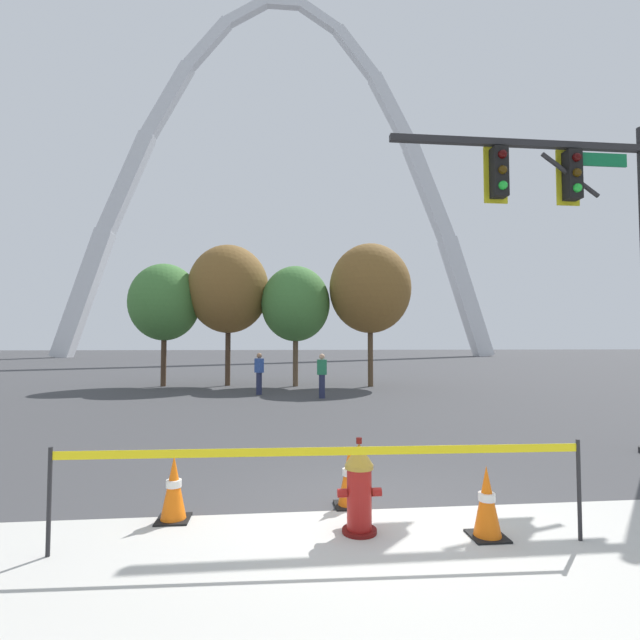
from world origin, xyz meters
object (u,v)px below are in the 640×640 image
pedestrian_walking_left (259,373)px  monument_arch (283,194)px  traffic_cone_mid_sidewalk (174,489)px  traffic_cone_by_hydrant (349,477)px  traffic_signal_gantry (587,229)px  fire_hydrant (359,488)px  traffic_cone_curb_edge (487,502)px  pedestrian_standing_center (322,375)px

pedestrian_walking_left → monument_arch: bearing=88.0°
traffic_cone_mid_sidewalk → pedestrian_walking_left: 12.63m
traffic_cone_by_hydrant → monument_arch: bearing=89.8°
traffic_signal_gantry → fire_hydrant: bearing=-148.2°
traffic_cone_mid_sidewalk → pedestrian_walking_left: pedestrian_walking_left is taller
traffic_cone_mid_sidewalk → traffic_cone_curb_edge: bearing=-13.3°
traffic_cone_curb_edge → traffic_cone_by_hydrant: bearing=140.5°
traffic_cone_by_hydrant → monument_arch: 63.66m
traffic_cone_curb_edge → pedestrian_walking_left: 13.67m
traffic_cone_by_hydrant → traffic_cone_mid_sidewalk: size_ratio=1.00×
monument_arch → fire_hydrant: bearing=-90.2°
traffic_signal_gantry → monument_arch: bearing=94.6°
fire_hydrant → traffic_cone_by_hydrant: fire_hydrant is taller
traffic_cone_mid_sidewalk → traffic_cone_curb_edge: 3.38m
fire_hydrant → traffic_cone_by_hydrant: size_ratio=1.36×
traffic_cone_mid_sidewalk → traffic_cone_curb_edge: size_ratio=1.00×
traffic_signal_gantry → monument_arch: (-4.59, 57.29, 19.01)m
pedestrian_standing_center → traffic_signal_gantry: bearing=-65.8°
traffic_signal_gantry → traffic_cone_by_hydrant: bearing=-155.4°
traffic_cone_mid_sidewalk → pedestrian_walking_left: bearing=87.5°
pedestrian_walking_left → pedestrian_standing_center: size_ratio=1.00×
traffic_signal_gantry → pedestrian_standing_center: size_ratio=3.77×
traffic_cone_by_hydrant → pedestrian_standing_center: (0.79, 10.97, 0.46)m
monument_arch → pedestrian_walking_left: (-1.65, -47.11, -22.27)m
traffic_cone_by_hydrant → traffic_signal_gantry: 6.41m
fire_hydrant → monument_arch: (0.18, 60.25, 22.62)m
fire_hydrant → pedestrian_standing_center: 11.79m
traffic_cone_mid_sidewalk → pedestrian_standing_center: size_ratio=0.46×
traffic_cone_by_hydrant → traffic_signal_gantry: bearing=24.6°
traffic_cone_mid_sidewalk → pedestrian_standing_center: pedestrian_standing_center is taller
pedestrian_standing_center → monument_arch: bearing=90.8°
traffic_cone_mid_sidewalk → pedestrian_walking_left: (0.54, 12.61, 0.46)m
fire_hydrant → traffic_signal_gantry: bearing=31.8°
pedestrian_standing_center → pedestrian_walking_left: bearing=148.9°
traffic_cone_by_hydrant → traffic_cone_mid_sidewalk: same height
monument_arch → pedestrian_walking_left: bearing=-92.0°
traffic_cone_curb_edge → pedestrian_standing_center: 12.02m
traffic_cone_curb_edge → traffic_signal_gantry: (3.50, 3.20, 3.71)m
traffic_signal_gantry → pedestrian_standing_center: (-3.96, 8.80, -3.25)m
traffic_cone_by_hydrant → traffic_cone_curb_edge: size_ratio=1.00×
fire_hydrant → traffic_signal_gantry: 6.67m
traffic_signal_gantry → monument_arch: monument_arch is taller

